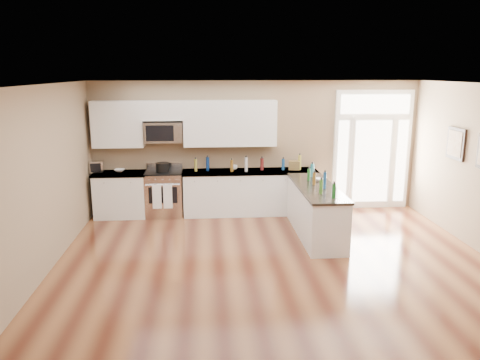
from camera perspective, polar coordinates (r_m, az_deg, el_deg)
The scene contains 19 objects.
ground at distance 6.73m, azimuth 5.63°, elevation -13.31°, with size 8.00×8.00×0.00m, color #4F2316.
room_shell at distance 6.16m, azimuth 5.98°, elevation 1.07°, with size 8.00×8.00×8.00m.
back_cabinet_left at distance 10.11m, azimuth -14.28°, elevation -1.89°, with size 1.10×0.66×0.94m.
back_cabinet_right at distance 9.99m, azimuth 1.24°, elevation -1.66°, with size 2.85×0.66×0.94m.
peninsula_cabinet at distance 8.79m, azimuth 9.18°, elevation -3.93°, with size 0.69×2.32×0.94m.
upper_cabinet_left at distance 9.98m, azimuth -14.68°, elevation 6.59°, with size 1.04×0.33×0.95m, color white.
upper_cabinet_right at distance 9.83m, azimuth -1.23°, elevation 6.92°, with size 1.94×0.33×0.95m, color white.
upper_cabinet_short at distance 9.83m, azimuth -9.38°, elevation 8.36°, with size 0.82×0.33×0.40m, color white.
microwave at distance 9.84m, azimuth -9.31°, elevation 5.79°, with size 0.78×0.41×0.42m.
entry_door at distance 10.66m, azimuth 15.78°, elevation 3.54°, with size 1.70×0.10×2.60m.
wall_art_near at distance 9.40m, azimuth 24.82°, elevation 4.04°, with size 0.05×0.58×0.58m.
kitchen_range at distance 9.98m, azimuth -9.21°, elevation -1.60°, with size 0.76×0.68×1.08m.
stockpot at distance 9.79m, azimuth -9.41°, elevation 1.57°, with size 0.27×0.27×0.21m, color black.
toaster_oven at distance 10.15m, azimuth -17.06°, elevation 1.58°, with size 0.27×0.21×0.23m, color silver.
cardboard_box at distance 10.02m, azimuth 6.61°, elevation 1.80°, with size 0.23×0.17×0.19m, color brown.
bowl_left at distance 10.09m, azimuth -14.48°, elevation 1.15°, with size 0.21×0.21×0.05m, color white.
bowl_peninsula at distance 9.05m, azimuth 9.53°, elevation 0.05°, with size 0.18×0.18×0.06m, color white.
cup_counter at distance 9.97m, azimuth -0.68°, elevation 1.57°, with size 0.13×0.13×0.10m, color white.
counter_bottles at distance 9.29m, azimuth 4.58°, elevation 1.19°, with size 2.38×2.42×0.31m.
Camera 1 is at (-1.08, -5.93, 2.99)m, focal length 35.00 mm.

